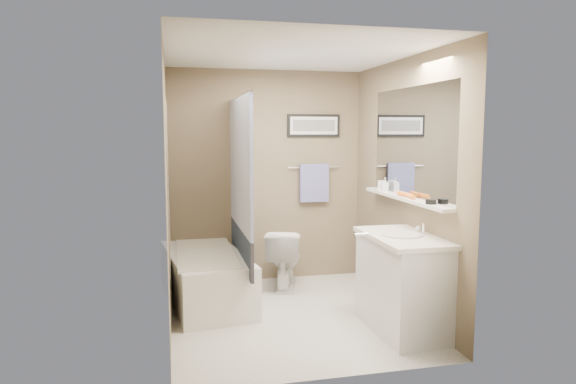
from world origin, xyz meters
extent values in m
plane|color=beige|center=(0.00, 0.00, 0.00)|extent=(2.50, 2.50, 0.00)
cube|color=silver|center=(0.00, 0.00, 2.38)|extent=(2.20, 2.50, 0.04)
cube|color=brown|center=(0.00, 1.23, 1.20)|extent=(2.20, 0.04, 2.40)
cube|color=brown|center=(0.00, -1.23, 1.20)|extent=(2.20, 0.04, 2.40)
cube|color=brown|center=(-1.08, 0.00, 1.20)|extent=(0.04, 2.50, 2.40)
cube|color=brown|center=(1.08, 0.00, 1.20)|extent=(0.04, 2.50, 2.40)
cube|color=#C0B391|center=(-1.09, 0.50, 1.00)|extent=(0.02, 1.55, 2.00)
cylinder|color=silver|center=(-0.40, 0.50, 2.05)|extent=(0.02, 1.55, 0.02)
cube|color=silver|center=(-0.40, 0.50, 1.40)|extent=(0.03, 1.45, 1.28)
cube|color=#243043|center=(-0.40, 0.50, 0.58)|extent=(0.03, 1.45, 0.36)
cube|color=silver|center=(1.09, -0.15, 1.62)|extent=(0.02, 1.60, 1.00)
cube|color=silver|center=(1.04, -0.15, 1.10)|extent=(0.12, 1.60, 0.03)
cylinder|color=silver|center=(0.55, 1.22, 1.30)|extent=(0.60, 0.02, 0.02)
cube|color=#9AA1E0|center=(0.55, 1.20, 1.12)|extent=(0.34, 0.05, 0.44)
cube|color=black|center=(0.55, 1.23, 1.78)|extent=(0.62, 0.02, 0.26)
cube|color=white|center=(0.55, 1.22, 1.78)|extent=(0.56, 0.00, 0.20)
cube|color=#595959|center=(0.55, 1.22, 1.78)|extent=(0.50, 0.00, 0.13)
cube|color=silver|center=(0.55, -1.24, 1.00)|extent=(0.80, 0.02, 2.00)
cylinder|color=silver|center=(0.22, -1.19, 1.00)|extent=(0.10, 0.02, 0.02)
cube|color=silver|center=(-0.75, 0.58, 0.25)|extent=(0.90, 1.58, 0.50)
cube|color=white|center=(-0.75, 0.58, 0.50)|extent=(0.56, 1.36, 0.02)
imported|color=white|center=(0.12, 0.87, 0.33)|extent=(0.55, 0.73, 0.66)
cube|color=silver|center=(0.85, -0.55, 0.40)|extent=(0.53, 0.92, 0.80)
cube|color=silver|center=(0.84, -0.55, 0.82)|extent=(0.54, 0.96, 0.04)
cylinder|color=silver|center=(0.83, -0.55, 0.85)|extent=(0.34, 0.34, 0.01)
cylinder|color=white|center=(1.03, -0.55, 0.89)|extent=(0.02, 0.02, 0.10)
sphere|color=silver|center=(1.03, -0.45, 0.87)|extent=(0.05, 0.05, 0.05)
cylinder|color=black|center=(1.04, -0.65, 1.14)|extent=(0.09, 0.09, 0.04)
cylinder|color=orange|center=(1.04, -0.27, 1.14)|extent=(0.07, 0.22, 0.04)
cylinder|color=orange|center=(1.04, -0.17, 1.14)|extent=(0.06, 0.22, 0.04)
cube|color=pink|center=(1.04, 0.03, 1.12)|extent=(0.05, 0.16, 0.01)
cylinder|color=silver|center=(1.04, 0.38, 1.17)|extent=(0.08, 0.08, 0.10)
imported|color=#999999|center=(1.04, 0.29, 1.18)|extent=(0.07, 0.07, 0.14)
camera|label=1|loc=(-1.06, -4.50, 1.72)|focal=32.00mm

